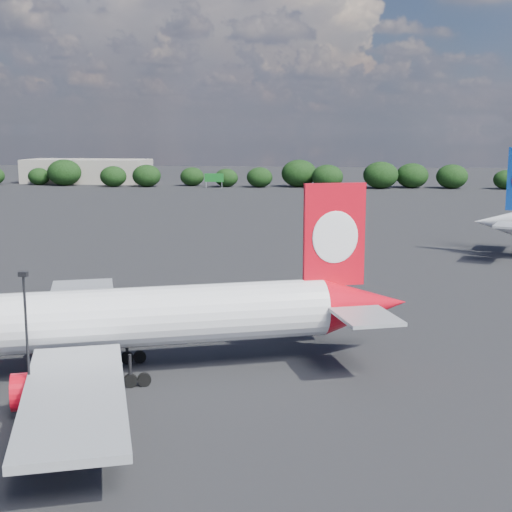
# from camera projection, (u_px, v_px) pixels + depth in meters

# --- Properties ---
(ground) EXTENTS (500.00, 500.00, 0.00)m
(ground) POSITION_uv_depth(u_px,v_px,m) (191.00, 251.00, 107.19)
(ground) COLOR black
(ground) RESTS_ON ground
(qantas_airliner) EXTENTS (41.61, 39.99, 13.98)m
(qantas_airliner) POSITION_uv_depth(u_px,v_px,m) (124.00, 320.00, 52.10)
(qantas_airliner) COLOR white
(qantas_airliner) RESTS_ON ground
(apron_lamp_post) EXTENTS (0.55, 0.30, 9.62)m
(apron_lamp_post) POSITION_uv_depth(u_px,v_px,m) (27.00, 340.00, 43.07)
(apron_lamp_post) COLOR black
(apron_lamp_post) RESTS_ON ground
(terminal_building) EXTENTS (42.00, 16.00, 8.00)m
(terminal_building) POSITION_uv_depth(u_px,v_px,m) (87.00, 171.00, 243.46)
(terminal_building) COLOR gray
(terminal_building) RESTS_ON ground
(highway_sign) EXTENTS (6.00, 0.30, 4.50)m
(highway_sign) POSITION_uv_depth(u_px,v_px,m) (214.00, 178.00, 222.18)
(highway_sign) COLOR #135F1E
(highway_sign) RESTS_ON ground
(billboard_yellow) EXTENTS (5.00, 0.30, 5.50)m
(billboard_yellow) POSITION_uv_depth(u_px,v_px,m) (311.00, 175.00, 224.20)
(billboard_yellow) COLOR #F4AC15
(billboard_yellow) RESTS_ON ground
(horizon_treeline) EXTENTS (209.62, 14.73, 9.31)m
(horizon_treeline) POSITION_uv_depth(u_px,v_px,m) (342.00, 176.00, 220.88)
(horizon_treeline) COLOR black
(horizon_treeline) RESTS_ON ground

